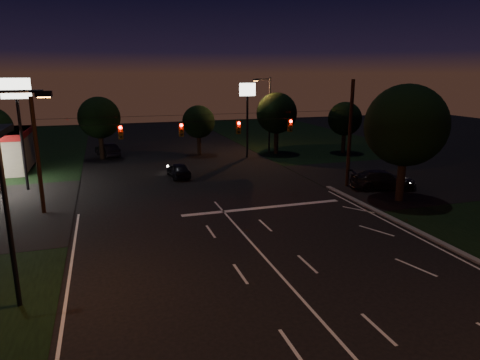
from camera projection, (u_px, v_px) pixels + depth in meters
name	position (u px, v px, depth m)	size (l,w,h in m)	color
ground	(291.00, 287.00, 19.44)	(140.00, 140.00, 0.00)	black
cross_street_right	(416.00, 177.00, 40.13)	(20.00, 16.00, 0.02)	black
stop_bar	(263.00, 208.00, 30.95)	(12.00, 0.50, 0.01)	silver
utility_pole_right	(347.00, 186.00, 36.84)	(0.30, 0.30, 9.00)	black
utility_pole_left	(44.00, 213.00, 29.76)	(0.28, 0.28, 8.00)	black
signal_span	(210.00, 128.00, 31.93)	(24.00, 0.40, 1.56)	black
pole_sign_left_near	(18.00, 105.00, 33.94)	(2.20, 0.30, 9.10)	black
pole_sign_right	(247.00, 103.00, 48.01)	(1.80, 0.30, 8.40)	black
street_light_left	(11.00, 184.00, 16.70)	(2.20, 0.35, 9.00)	black
street_light_right_far	(268.00, 110.00, 51.06)	(2.20, 0.35, 9.00)	black
tree_right_near	(405.00, 126.00, 31.45)	(6.00, 6.00, 8.76)	black
tree_far_b	(99.00, 118.00, 47.50)	(4.60, 4.60, 6.98)	black
tree_far_c	(198.00, 122.00, 49.97)	(3.80, 3.80, 5.86)	black
tree_far_d	(276.00, 114.00, 50.59)	(4.80, 4.80, 7.30)	black
tree_far_e	(344.00, 119.00, 51.25)	(4.00, 4.00, 6.18)	black
car_oncoming_a	(179.00, 170.00, 39.87)	(1.62, 4.04, 1.38)	black
car_oncoming_b	(107.00, 150.00, 49.99)	(1.57, 4.51, 1.49)	black
car_cross	(383.00, 180.00, 35.75)	(2.21, 5.44, 1.58)	black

